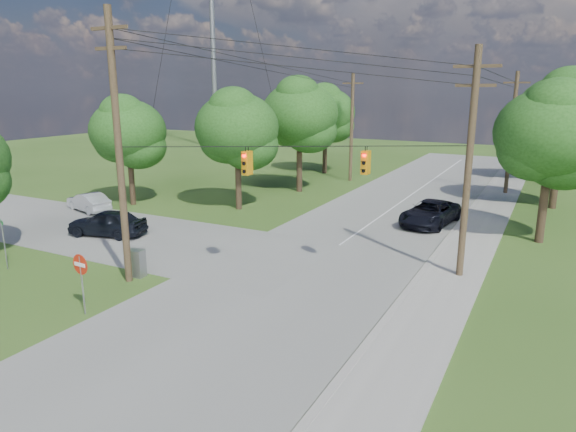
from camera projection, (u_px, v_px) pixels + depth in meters
The scene contains 23 objects.
ground at pixel (204, 302), 21.39m from camera, with size 140.00×140.00×0.00m, color #34551C.
main_road at pixel (300, 273), 24.79m from camera, with size 10.00×100.00×0.03m, color gray.
cross_road at pixel (4, 213), 36.44m from camera, with size 48.00×9.00×0.03m, color gray.
sidewalk_east at pixel (442, 297), 21.76m from camera, with size 2.60×100.00×0.12m, color #A8A59D.
pole_sw at pixel (118, 146), 22.29m from camera, with size 2.00×0.32×12.00m.
pole_ne at pixel (469, 162), 22.94m from camera, with size 2.00×0.32×10.50m.
pole_north_e at pixel (512, 133), 41.93m from camera, with size 2.00×0.32×10.00m.
pole_north_w at pixel (352, 127), 48.18m from camera, with size 2.00×0.32×10.00m.
power_lines at pixel (346, 79), 28.41m from camera, with size 13.93×29.62×4.93m.
traffic_signals at pixel (307, 162), 22.71m from camera, with size 4.91×3.27×1.05m.
tree_w_near at pixel (237, 128), 36.44m from camera, with size 6.00×6.00×8.40m.
tree_w_mid at pixel (300, 114), 42.71m from camera, with size 6.40×6.40×9.22m.
tree_w_far at pixel (326, 112), 52.28m from camera, with size 6.00×6.00×8.73m.
tree_e_near at pixel (552, 134), 28.23m from camera, with size 6.20×6.20×8.81m.
tree_e_mid at pixel (564, 114), 36.44m from camera, with size 6.60×6.60×9.64m.
tree_e_far at pixel (550, 119), 47.44m from camera, with size 5.80×5.80×8.32m.
tree_cross_n at pixel (128, 131), 37.97m from camera, with size 5.60×5.60×7.91m.
car_cross_dark at pixel (107, 223), 30.80m from camera, with size 1.89×4.70×1.60m, color black.
car_cross_silver at pixel (89, 202), 36.93m from camera, with size 1.44×4.13×1.36m, color silver.
car_main_north at pixel (430, 213), 33.27m from camera, with size 2.58×5.59×1.55m, color black.
control_cabinet at pixel (137, 263), 24.18m from camera, with size 0.73×0.53×1.32m, color gray.
do_not_enter_sign at pixel (81, 271), 19.86m from camera, with size 0.83×0.11×2.49m.
street_name_sign at pixel (3, 238), 24.93m from camera, with size 0.70×0.34×2.52m.
Camera 1 is at (12.31, -15.99, 8.70)m, focal length 32.00 mm.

